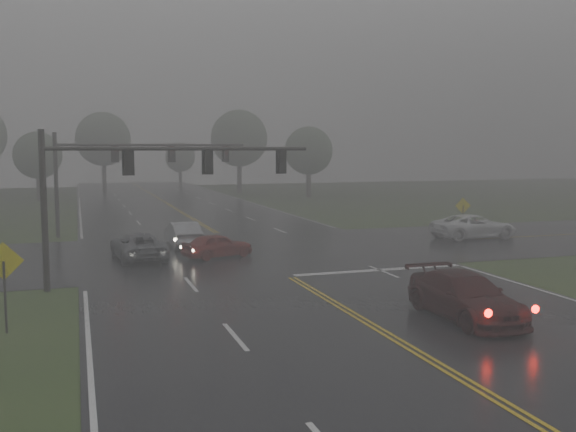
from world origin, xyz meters
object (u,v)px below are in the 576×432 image
object	(u,v)px
sedan_maroon	(465,319)
pickup_white	(473,238)
signal_gantry_far	(118,163)
car_grey	(138,259)
sedan_silver	(183,247)
signal_gantry_near	(131,177)
sedan_red	(218,258)

from	to	relation	value
sedan_maroon	pickup_white	distance (m)	20.53
sedan_maroon	signal_gantry_far	distance (m)	27.81
sedan_maroon	signal_gantry_far	bearing A→B (deg)	111.41
car_grey	signal_gantry_far	bearing A→B (deg)	-94.45
signal_gantry_far	car_grey	bearing A→B (deg)	-88.37
sedan_maroon	sedan_silver	world-z (taller)	sedan_maroon
sedan_maroon	signal_gantry_near	world-z (taller)	signal_gantry_near
sedan_silver	signal_gantry_far	xyz separation A→B (m)	(-3.17, 6.51, 4.78)
sedan_silver	pickup_white	distance (m)	18.42
sedan_maroon	car_grey	size ratio (longest dim) A/B	1.06
sedan_maroon	signal_gantry_near	bearing A→B (deg)	139.44
pickup_white	sedan_silver	bearing A→B (deg)	81.75
pickup_white	signal_gantry_far	bearing A→B (deg)	66.62
sedan_red	signal_gantry_near	size ratio (longest dim) A/B	0.34
signal_gantry_near	sedan_silver	bearing A→B (deg)	70.23
sedan_maroon	pickup_white	size ratio (longest dim) A/B	0.96
car_grey	pickup_white	world-z (taller)	pickup_white
sedan_maroon	pickup_white	bearing A→B (deg)	55.71
sedan_red	signal_gantry_far	bearing A→B (deg)	3.93
sedan_silver	sedan_maroon	bearing A→B (deg)	107.20
signal_gantry_far	sedan_maroon	bearing A→B (deg)	-69.42
signal_gantry_far	signal_gantry_near	bearing A→B (deg)	-91.70
car_grey	signal_gantry_near	xyz separation A→B (m)	(-0.79, -6.57, 4.54)
signal_gantry_near	sedan_red	bearing A→B (deg)	50.34
car_grey	pickup_white	bearing A→B (deg)	177.43
sedan_red	signal_gantry_near	bearing A→B (deg)	122.81
sedan_red	pickup_white	bearing A→B (deg)	-100.62
sedan_red	sedan_maroon	bearing A→B (deg)	-177.62
pickup_white	signal_gantry_far	distance (m)	23.69
sedan_silver	pickup_white	world-z (taller)	pickup_white
sedan_red	car_grey	bearing A→B (deg)	61.39
car_grey	signal_gantry_far	size ratio (longest dim) A/B	0.39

